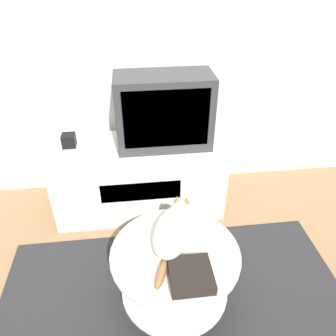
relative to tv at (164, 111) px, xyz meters
name	(u,v)px	position (x,y,z in m)	size (l,w,h in m)	color
ground_plane	(175,304)	(-0.04, -0.94, -0.80)	(12.00, 12.00, 0.00)	#93704C
wall_back	(152,24)	(-0.04, 0.34, 0.50)	(8.00, 0.05, 2.60)	silver
rug	(175,303)	(-0.04, -0.94, -0.79)	(2.05, 1.13, 0.02)	#28282B
tv_stand	(140,176)	(-0.19, -0.01, -0.53)	(1.24, 0.52, 0.55)	silver
tv	(164,111)	(0.00, 0.00, 0.00)	(0.66, 0.31, 0.52)	#333338
speaker	(69,140)	(-0.68, 0.05, -0.21)	(0.09, 0.09, 0.09)	black
coffee_table	(174,271)	(-0.05, -0.92, -0.53)	(0.68, 0.68, 0.41)	#B2B2B7
dvd_box	(191,275)	(0.01, -1.09, -0.35)	(0.21, 0.21, 0.06)	black
cat	(174,229)	(-0.04, -0.82, -0.31)	(0.32, 0.59, 0.14)	silver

